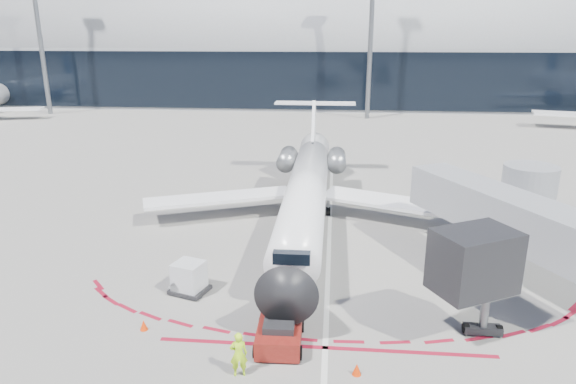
# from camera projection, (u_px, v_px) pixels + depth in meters

# --- Properties ---
(ground) EXTENTS (260.00, 260.00, 0.00)m
(ground) POSITION_uv_depth(u_px,v_px,m) (329.00, 240.00, 32.17)
(ground) COLOR slate
(ground) RESTS_ON ground
(apron_centerline) EXTENTS (0.25, 40.00, 0.01)m
(apron_centerline) POSITION_uv_depth(u_px,v_px,m) (330.00, 229.00, 34.07)
(apron_centerline) COLOR silver
(apron_centerline) RESTS_ON ground
(apron_stop_bar) EXTENTS (14.00, 0.25, 0.01)m
(apron_stop_bar) POSITION_uv_depth(u_px,v_px,m) (325.00, 348.00, 21.24)
(apron_stop_bar) COLOR maroon
(apron_stop_bar) RESTS_ON ground
(terminal_building) EXTENTS (150.00, 24.15, 24.00)m
(terminal_building) POSITION_uv_depth(u_px,v_px,m) (336.00, 55.00, 91.36)
(terminal_building) COLOR #97999C
(terminal_building) RESTS_ON ground
(jet_bridge) EXTENTS (10.03, 15.20, 4.90)m
(jet_bridge) POSITION_uv_depth(u_px,v_px,m) (512.00, 217.00, 27.56)
(jet_bridge) COLOR #92959A
(jet_bridge) RESTS_ON ground
(light_mast_west) EXTENTS (0.70, 0.70, 25.00)m
(light_mast_west) POSITION_uv_depth(u_px,v_px,m) (39.00, 32.00, 77.94)
(light_mast_west) COLOR slate
(light_mast_west) RESTS_ON ground
(light_mast_centre) EXTENTS (0.70, 0.70, 25.00)m
(light_mast_centre) POSITION_uv_depth(u_px,v_px,m) (371.00, 32.00, 73.61)
(light_mast_centre) COLOR slate
(light_mast_centre) RESTS_ON ground
(regional_jet) EXTENTS (22.77, 28.08, 7.03)m
(regional_jet) POSITION_uv_depth(u_px,v_px,m) (307.00, 189.00, 34.71)
(regional_jet) COLOR white
(regional_jet) RESTS_ON ground
(pushback_tug) EXTENTS (2.03, 4.62, 1.19)m
(pushback_tug) POSITION_uv_depth(u_px,v_px,m) (280.00, 333.00, 21.34)
(pushback_tug) COLOR #62110E
(pushback_tug) RESTS_ON ground
(ramp_worker) EXTENTS (0.75, 0.58, 1.84)m
(ramp_worker) POSITION_uv_depth(u_px,v_px,m) (239.00, 354.00, 19.28)
(ramp_worker) COLOR #BDFF1A
(ramp_worker) RESTS_ON ground
(uld_container) EXTENTS (2.10, 1.93, 1.62)m
(uld_container) POSITION_uv_depth(u_px,v_px,m) (189.00, 278.00, 25.51)
(uld_container) COLOR black
(uld_container) RESTS_ON ground
(safety_cone_left) EXTENTS (0.35, 0.35, 0.48)m
(safety_cone_left) POSITION_uv_depth(u_px,v_px,m) (144.00, 325.00, 22.45)
(safety_cone_left) COLOR #F33505
(safety_cone_left) RESTS_ON ground
(safety_cone_right) EXTENTS (0.35, 0.35, 0.49)m
(safety_cone_right) POSITION_uv_depth(u_px,v_px,m) (357.00, 369.00, 19.50)
(safety_cone_right) COLOR #F33505
(safety_cone_right) RESTS_ON ground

